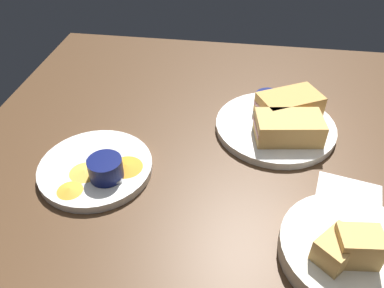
# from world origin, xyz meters

# --- Properties ---
(ground_plane) EXTENTS (1.10, 1.10, 0.03)m
(ground_plane) POSITION_xyz_m (0.00, 0.00, -0.01)
(ground_plane) COLOR #4C331E
(plate_sandwich_main) EXTENTS (0.25, 0.25, 0.02)m
(plate_sandwich_main) POSITION_xyz_m (-0.08, -0.13, 0.01)
(plate_sandwich_main) COLOR white
(plate_sandwich_main) RESTS_ON ground_plane
(sandwich_half_near) EXTENTS (0.14, 0.09, 0.05)m
(sandwich_half_near) POSITION_xyz_m (-0.10, -0.09, 0.04)
(sandwich_half_near) COLOR tan
(sandwich_half_near) RESTS_ON plate_sandwich_main
(sandwich_half_far) EXTENTS (0.15, 0.13, 0.05)m
(sandwich_half_far) POSITION_xyz_m (-0.11, -0.17, 0.04)
(sandwich_half_far) COLOR tan
(sandwich_half_far) RESTS_ON plate_sandwich_main
(ramekin_dark_sauce) EXTENTS (0.06, 0.06, 0.04)m
(ramekin_dark_sauce) POSITION_xyz_m (-0.06, -0.19, 0.04)
(ramekin_dark_sauce) COLOR #0C144C
(ramekin_dark_sauce) RESTS_ON plate_sandwich_main
(spoon_by_dark_ramekin) EXTENTS (0.07, 0.09, 0.01)m
(spoon_by_dark_ramekin) POSITION_xyz_m (-0.09, -0.15, 0.02)
(spoon_by_dark_ramekin) COLOR silver
(spoon_by_dark_ramekin) RESTS_ON plate_sandwich_main
(plate_chips_companion) EXTENTS (0.21, 0.21, 0.02)m
(plate_chips_companion) POSITION_xyz_m (0.26, 0.05, 0.01)
(plate_chips_companion) COLOR white
(plate_chips_companion) RESTS_ON ground_plane
(ramekin_light_gravy) EXTENTS (0.06, 0.06, 0.04)m
(ramekin_light_gravy) POSITION_xyz_m (0.22, 0.07, 0.04)
(ramekin_light_gravy) COLOR #0C144C
(ramekin_light_gravy) RESTS_ON plate_chips_companion
(spoon_by_gravy_ramekin) EXTENTS (0.09, 0.07, 0.01)m
(spoon_by_gravy_ramekin) POSITION_xyz_m (0.22, 0.07, 0.02)
(spoon_by_gravy_ramekin) COLOR silver
(spoon_by_gravy_ramekin) RESTS_ON plate_chips_companion
(plantain_chip_scatter) EXTENTS (0.15, 0.14, 0.01)m
(plantain_chip_scatter) POSITION_xyz_m (0.24, 0.07, 0.02)
(plantain_chip_scatter) COLOR orange
(plantain_chip_scatter) RESTS_ON plate_chips_companion
(bread_basket_rear) EXTENTS (0.21, 0.21, 0.08)m
(bread_basket_rear) POSITION_xyz_m (-0.18, 0.18, 0.02)
(bread_basket_rear) COLOR silver
(bread_basket_rear) RESTS_ON ground_plane
(paper_napkin_folded) EXTENTS (0.13, 0.11, 0.00)m
(paper_napkin_folded) POSITION_xyz_m (-0.21, 0.04, 0.00)
(paper_napkin_folded) COLOR white
(paper_napkin_folded) RESTS_ON ground_plane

